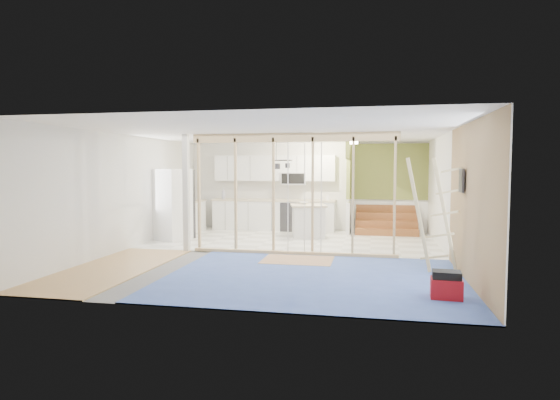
% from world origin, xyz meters
% --- Properties ---
extents(room, '(7.01, 8.01, 2.61)m').
position_xyz_m(room, '(0.00, 0.00, 1.30)').
color(room, slate).
rests_on(room, ground).
extents(floor_overlays, '(7.00, 8.00, 0.03)m').
position_xyz_m(floor_overlays, '(0.07, 0.06, 0.01)').
color(floor_overlays, white).
rests_on(floor_overlays, room).
extents(stud_frame, '(4.66, 0.14, 2.60)m').
position_xyz_m(stud_frame, '(-0.22, -0.00, 1.58)').
color(stud_frame, tan).
rests_on(stud_frame, room).
extents(base_cabinets, '(4.45, 2.24, 0.93)m').
position_xyz_m(base_cabinets, '(-1.61, 3.36, 0.47)').
color(base_cabinets, white).
rests_on(base_cabinets, room).
extents(upper_cabinets, '(3.60, 0.41, 0.85)m').
position_xyz_m(upper_cabinets, '(-0.84, 3.82, 1.82)').
color(upper_cabinets, white).
rests_on(upper_cabinets, room).
extents(green_partition, '(2.25, 1.51, 2.60)m').
position_xyz_m(green_partition, '(2.04, 3.66, 0.94)').
color(green_partition, olive).
rests_on(green_partition, room).
extents(pot_rack, '(0.52, 0.52, 0.72)m').
position_xyz_m(pot_rack, '(-0.31, 1.89, 2.00)').
color(pot_rack, black).
rests_on(pot_rack, room).
extents(sheathing_panel, '(0.02, 4.00, 2.60)m').
position_xyz_m(sheathing_panel, '(3.48, -2.00, 1.30)').
color(sheathing_panel, '#A47959').
rests_on(sheathing_panel, room).
extents(electrical_panel, '(0.04, 0.30, 0.40)m').
position_xyz_m(electrical_panel, '(3.43, -1.40, 1.65)').
color(electrical_panel, '#35353A').
rests_on(electrical_panel, room).
extents(ceiling_light, '(0.32, 0.32, 0.08)m').
position_xyz_m(ceiling_light, '(1.40, 3.00, 2.54)').
color(ceiling_light, '#FFEABF').
rests_on(ceiling_light, room).
extents(fridge, '(1.03, 0.99, 1.83)m').
position_xyz_m(fridge, '(-3.10, 1.44, 0.92)').
color(fridge, white).
rests_on(fridge, room).
extents(island, '(1.09, 1.09, 0.88)m').
position_xyz_m(island, '(0.29, 2.55, 0.44)').
color(island, silver).
rests_on(island, room).
extents(bowl, '(0.28, 0.28, 0.06)m').
position_xyz_m(bowl, '(0.14, 2.69, 0.91)').
color(bowl, silver).
rests_on(bowl, island).
extents(soap_bottle_a, '(0.15, 0.15, 0.32)m').
position_xyz_m(soap_bottle_a, '(-2.43, 3.66, 1.09)').
color(soap_bottle_a, '#AAACBD').
rests_on(soap_bottle_a, base_cabinets).
extents(soap_bottle_b, '(0.10, 0.10, 0.18)m').
position_xyz_m(soap_bottle_b, '(0.70, 3.66, 1.02)').
color(soap_bottle_b, white).
rests_on(soap_bottle_b, base_cabinets).
extents(toolbox, '(0.45, 0.35, 0.41)m').
position_xyz_m(toolbox, '(3.00, -2.89, 0.20)').
color(toolbox, '#A10E16').
rests_on(toolbox, room).
extents(ladder, '(1.08, 0.20, 2.03)m').
position_xyz_m(ladder, '(3.05, -1.16, 1.04)').
color(ladder, tan).
rests_on(ladder, room).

